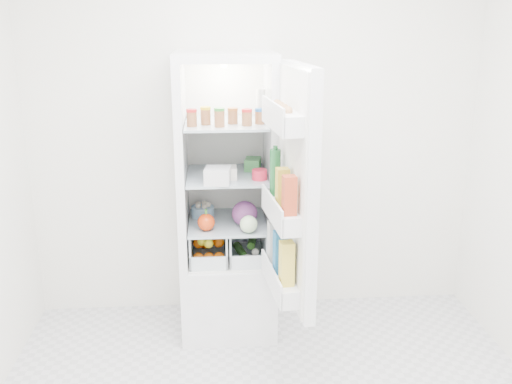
{
  "coord_description": "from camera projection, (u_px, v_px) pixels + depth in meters",
  "views": [
    {
      "loc": [
        -0.28,
        -2.24,
        1.99
      ],
      "look_at": [
        -0.03,
        0.95,
        1.01
      ],
      "focal_mm": 40.0,
      "sensor_mm": 36.0,
      "label": 1
    }
  ],
  "objects": [
    {
      "name": "bell_pepper",
      "position": [
        206.0,
        222.0,
        3.46
      ],
      "size": [
        0.11,
        0.11,
        0.11
      ],
      "primitive_type": "sphere",
      "color": "red",
      "rests_on": "shelf_low"
    },
    {
      "name": "crisper_right",
      "position": [
        247.0,
        241.0,
        3.69
      ],
      "size": [
        0.23,
        0.46,
        0.22
      ],
      "primitive_type": null,
      "color": "silver",
      "rests_on": "refrigerator"
    },
    {
      "name": "tin_red",
      "position": [
        260.0,
        175.0,
        3.43
      ],
      "size": [
        0.12,
        0.12,
        0.06
      ],
      "primitive_type": "cylinder",
      "rotation": [
        0.0,
        0.0,
        -0.41
      ],
      "color": "red",
      "rests_on": "shelf_mid"
    },
    {
      "name": "condiment_jars",
      "position": [
        226.0,
        118.0,
        3.33
      ],
      "size": [
        0.46,
        0.16,
        0.08
      ],
      "color": "#B21919",
      "rests_on": "shelf_top"
    },
    {
      "name": "tub_white",
      "position": [
        218.0,
        176.0,
        3.34
      ],
      "size": [
        0.16,
        0.16,
        0.09
      ],
      "primitive_type": "cube",
      "rotation": [
        0.0,
        0.0,
        -0.13
      ],
      "color": "silver",
      "rests_on": "shelf_mid"
    },
    {
      "name": "mushroom_bowl",
      "position": [
        203.0,
        212.0,
        3.71
      ],
      "size": [
        0.17,
        0.17,
        0.07
      ],
      "primitive_type": "cylinder",
      "rotation": [
        0.0,
        0.0,
        -0.18
      ],
      "color": "#95BFDE",
      "rests_on": "shelf_low"
    },
    {
      "name": "tub_green",
      "position": [
        253.0,
        164.0,
        3.64
      ],
      "size": [
        0.12,
        0.15,
        0.08
      ],
      "primitive_type": "cube",
      "rotation": [
        0.0,
        0.0,
        -0.19
      ],
      "color": "#44974B",
      "rests_on": "shelf_mid"
    },
    {
      "name": "tub_cream",
      "position": [
        227.0,
        173.0,
        3.45
      ],
      "size": [
        0.12,
        0.12,
        0.07
      ],
      "primitive_type": "cube",
      "rotation": [
        0.0,
        0.0,
        -0.01
      ],
      "color": "silver",
      "rests_on": "shelf_mid"
    },
    {
      "name": "room_walls",
      "position": [
        283.0,
        122.0,
        2.27
      ],
      "size": [
        3.02,
        3.02,
        2.61
      ],
      "color": "white",
      "rests_on": "ground"
    },
    {
      "name": "red_cabbage",
      "position": [
        245.0,
        213.0,
        3.54
      ],
      "size": [
        0.16,
        0.16,
        0.16
      ],
      "primitive_type": "sphere",
      "color": "#632160",
      "rests_on": "shelf_low"
    },
    {
      "name": "shelf_low",
      "position": [
        227.0,
        222.0,
        3.64
      ],
      "size": [
        0.49,
        0.53,
        0.01
      ],
      "primitive_type": "cube",
      "color": "#9FAFBA",
      "rests_on": "refrigerator"
    },
    {
      "name": "refrigerator",
      "position": [
        227.0,
        230.0,
        3.72
      ],
      "size": [
        0.6,
        0.6,
        1.8
      ],
      "color": "white",
      "rests_on": "ground"
    },
    {
      "name": "salad_bag",
      "position": [
        249.0,
        224.0,
        3.43
      ],
      "size": [
        0.11,
        0.11,
        0.11
      ],
      "primitive_type": "sphere",
      "color": "beige",
      "rests_on": "shelf_low"
    },
    {
      "name": "fridge_door",
      "position": [
        292.0,
        195.0,
        3.01
      ],
      "size": [
        0.23,
        0.6,
        1.3
      ],
      "rotation": [
        0.0,
        0.0,
        1.68
      ],
      "color": "white",
      "rests_on": "refrigerator"
    },
    {
      "name": "squeeze_bottle",
      "position": [
        261.0,
        105.0,
        3.45
      ],
      "size": [
        0.06,
        0.06,
        0.2
      ],
      "primitive_type": "cylinder",
      "rotation": [
        0.0,
        0.0,
        0.11
      ],
      "color": "silver",
      "rests_on": "shelf_top"
    },
    {
      "name": "citrus_pile",
      "position": [
        208.0,
        247.0,
        3.64
      ],
      "size": [
        0.2,
        0.31,
        0.16
      ],
      "color": "orange",
      "rests_on": "refrigerator"
    },
    {
      "name": "veg_pile",
      "position": [
        247.0,
        247.0,
        3.7
      ],
      "size": [
        0.16,
        0.3,
        0.1
      ],
      "color": "#244D19",
      "rests_on": "refrigerator"
    },
    {
      "name": "shelf_top",
      "position": [
        226.0,
        123.0,
        3.45
      ],
      "size": [
        0.49,
        0.53,
        0.02
      ],
      "primitive_type": "cube",
      "color": "#9FAFBA",
      "rests_on": "refrigerator"
    },
    {
      "name": "shelf_mid",
      "position": [
        227.0,
        176.0,
        3.55
      ],
      "size": [
        0.49,
        0.53,
        0.02
      ],
      "primitive_type": "cube",
      "color": "#9FAFBA",
      "rests_on": "refrigerator"
    },
    {
      "name": "crisper_left",
      "position": [
        209.0,
        242.0,
        3.67
      ],
      "size": [
        0.23,
        0.46,
        0.22
      ],
      "primitive_type": null,
      "color": "silver",
      "rests_on": "refrigerator"
    }
  ]
}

